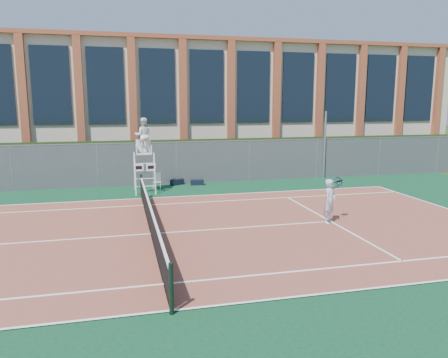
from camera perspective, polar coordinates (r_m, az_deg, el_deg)
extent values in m
plane|color=#233814|center=(14.54, -9.49, -7.18)|extent=(120.00, 120.00, 0.00)
cube|color=#0C361D|center=(15.49, -9.77, -6.09)|extent=(36.00, 20.00, 0.01)
cube|color=brown|center=(14.53, -9.49, -7.11)|extent=(23.77, 10.97, 0.02)
cylinder|color=black|center=(9.11, -6.91, -14.08)|extent=(0.10, 0.10, 1.10)
cylinder|color=black|center=(19.84, -10.73, -0.97)|extent=(0.10, 0.10, 1.10)
cube|color=black|center=(14.41, -9.54, -5.43)|extent=(0.03, 11.00, 0.86)
cube|color=white|center=(14.29, -9.60, -3.67)|extent=(0.06, 11.20, 0.07)
cube|color=black|center=(24.10, -11.32, 2.25)|extent=(40.00, 1.40, 2.20)
cube|color=beige|center=(31.89, -12.12, 9.28)|extent=(44.00, 10.00, 8.00)
cube|color=brown|center=(32.12, -12.40, 16.61)|extent=(45.00, 10.60, 0.25)
cylinder|color=#9EA0A5|center=(25.36, 13.00, 4.35)|extent=(0.12, 0.12, 3.78)
cylinder|color=white|center=(20.65, -11.51, 0.53)|extent=(0.06, 0.54, 1.96)
cylinder|color=white|center=(20.70, -9.01, 0.63)|extent=(0.06, 0.54, 1.96)
cylinder|color=white|center=(21.64, -11.61, 0.95)|extent=(0.06, 0.54, 1.96)
cylinder|color=white|center=(21.69, -9.23, 1.04)|extent=(0.06, 0.54, 1.96)
cube|color=white|center=(21.04, -10.42, 3.29)|extent=(0.70, 0.60, 0.06)
cube|color=white|center=(21.28, -10.49, 4.31)|extent=(0.70, 0.05, 0.60)
cube|color=white|center=(20.70, -11.08, 1.48)|extent=(0.44, 0.03, 0.34)
cube|color=white|center=(20.73, -9.53, 1.54)|extent=(0.44, 0.03, 0.34)
imported|color=white|center=(21.01, -10.50, 5.63)|extent=(0.82, 0.65, 1.66)
cube|color=silver|center=(21.70, -8.74, -0.35)|extent=(0.41, 0.41, 0.04)
cube|color=silver|center=(21.83, -8.76, 0.29)|extent=(0.38, 0.07, 0.41)
cylinder|color=silver|center=(21.58, -9.13, -0.98)|extent=(0.03, 0.03, 0.38)
cylinder|color=silver|center=(21.59, -8.31, -0.96)|extent=(0.03, 0.03, 0.38)
cylinder|color=silver|center=(21.89, -9.14, -0.83)|extent=(0.03, 0.03, 0.38)
cylinder|color=silver|center=(21.89, -8.33, -0.81)|extent=(0.03, 0.03, 0.38)
cube|color=black|center=(22.91, -6.15, -0.39)|extent=(0.75, 0.56, 0.30)
cube|color=black|center=(22.80, -3.53, -0.43)|extent=(0.71, 0.37, 0.27)
imported|color=silver|center=(15.86, 13.66, -2.84)|extent=(0.68, 0.65, 1.57)
torus|color=#141244|center=(16.11, 14.74, -0.30)|extent=(0.38, 0.30, 0.30)
sphere|color=#CCE533|center=(16.32, 14.74, -0.34)|extent=(0.07, 0.07, 0.07)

